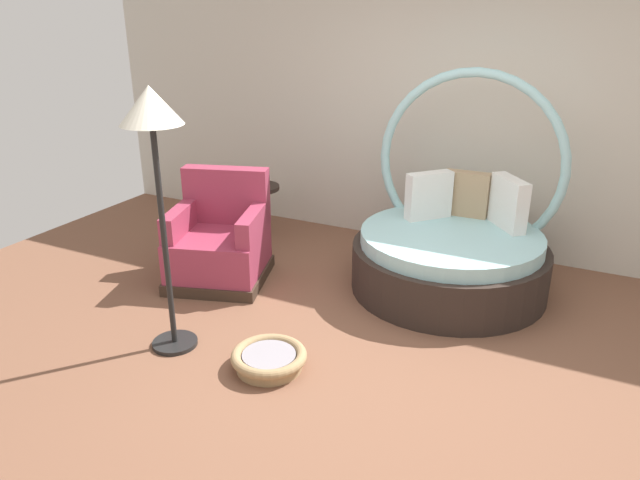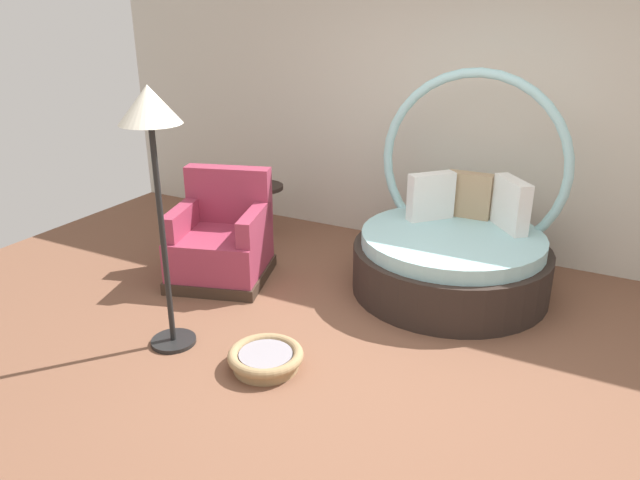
# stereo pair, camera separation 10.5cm
# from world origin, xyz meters

# --- Properties ---
(ground_plane) EXTENTS (8.00, 8.00, 0.02)m
(ground_plane) POSITION_xyz_m (0.00, 0.00, -0.01)
(ground_plane) COLOR brown
(back_wall) EXTENTS (8.00, 0.12, 2.73)m
(back_wall) POSITION_xyz_m (0.00, 2.36, 1.36)
(back_wall) COLOR beige
(back_wall) RESTS_ON ground_plane
(round_daybed) EXTENTS (1.63, 1.63, 1.80)m
(round_daybed) POSITION_xyz_m (0.22, 1.41, 0.37)
(round_daybed) COLOR #2D231E
(round_daybed) RESTS_ON ground_plane
(red_armchair) EXTENTS (1.00, 1.00, 0.94)m
(red_armchair) POSITION_xyz_m (-1.63, 0.66, 0.33)
(red_armchair) COLOR #38281E
(red_armchair) RESTS_ON ground_plane
(pet_basket) EXTENTS (0.51, 0.51, 0.13)m
(pet_basket) POSITION_xyz_m (-0.52, -0.37, 0.07)
(pet_basket) COLOR #9E7F56
(pet_basket) RESTS_ON ground_plane
(side_table) EXTENTS (0.44, 0.44, 0.52)m
(side_table) POSITION_xyz_m (-1.93, 1.77, 0.43)
(side_table) COLOR #2D231E
(side_table) RESTS_ON ground_plane
(floor_lamp) EXTENTS (0.40, 0.40, 1.82)m
(floor_lamp) POSITION_xyz_m (-1.28, -0.42, 1.53)
(floor_lamp) COLOR black
(floor_lamp) RESTS_ON ground_plane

